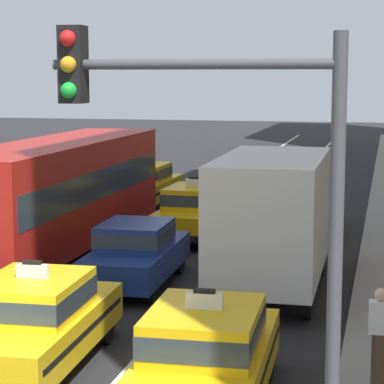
# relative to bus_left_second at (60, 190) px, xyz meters

# --- Properties ---
(lane_stripe_left_center) EXTENTS (0.14, 80.00, 0.01)m
(lane_stripe_left_center) POSITION_rel_bus_left_second_xyz_m (1.66, 8.14, -1.82)
(lane_stripe_left_center) COLOR silver
(lane_stripe_left_center) RESTS_ON ground
(lane_stripe_center_right) EXTENTS (0.14, 80.00, 0.01)m
(lane_stripe_center_right) POSITION_rel_bus_left_second_xyz_m (4.86, 8.14, -1.82)
(lane_stripe_center_right) COLOR silver
(lane_stripe_center_right) RESTS_ON ground
(bus_left_second) EXTENTS (2.54, 11.20, 3.22)m
(bus_left_second) POSITION_rel_bus_left_second_xyz_m (0.00, 0.00, 0.00)
(bus_left_second) COLOR black
(bus_left_second) RESTS_ON ground
(taxi_left_third) EXTENTS (1.83, 4.56, 1.96)m
(taxi_left_third) POSITION_rel_bus_left_second_xyz_m (0.00, 8.59, -0.94)
(taxi_left_third) COLOR black
(taxi_left_third) RESTS_ON ground
(taxi_center_nearest) EXTENTS (2.01, 4.63, 1.96)m
(taxi_center_nearest) POSITION_rel_bus_left_second_xyz_m (3.32, -9.06, -0.94)
(taxi_center_nearest) COLOR black
(taxi_center_nearest) RESTS_ON ground
(sedan_center_second) EXTENTS (1.90, 4.35, 1.58)m
(sedan_center_second) POSITION_rel_bus_left_second_xyz_m (3.29, -3.22, -0.97)
(sedan_center_second) COLOR black
(sedan_center_second) RESTS_ON ground
(taxi_center_third) EXTENTS (1.90, 4.59, 1.96)m
(taxi_center_third) POSITION_rel_bus_left_second_xyz_m (3.34, 2.82, -0.94)
(taxi_center_third) COLOR black
(taxi_center_third) RESTS_ON ground
(sedan_center_fourth) EXTENTS (1.84, 4.33, 1.58)m
(sedan_center_fourth) POSITION_rel_bus_left_second_xyz_m (3.35, 8.16, -0.97)
(sedan_center_fourth) COLOR black
(sedan_center_fourth) RESTS_ON ground
(taxi_center_fifth) EXTENTS (1.88, 4.58, 1.96)m
(taxi_center_fifth) POSITION_rel_bus_left_second_xyz_m (3.44, 13.16, -0.94)
(taxi_center_fifth) COLOR black
(taxi_center_fifth) RESTS_ON ground
(taxi_right_nearest) EXTENTS (1.98, 4.62, 1.96)m
(taxi_right_nearest) POSITION_rel_bus_left_second_xyz_m (6.58, -10.18, -0.94)
(taxi_right_nearest) COLOR black
(taxi_right_nearest) RESTS_ON ground
(box_truck_right_second) EXTENTS (2.36, 6.99, 3.27)m
(box_truck_right_second) POSITION_rel_bus_left_second_xyz_m (6.60, -2.62, -0.04)
(box_truck_right_second) COLOR black
(box_truck_right_second) RESTS_ON ground
(taxi_right_third) EXTENTS (1.97, 4.62, 1.96)m
(taxi_right_third) POSITION_rel_bus_left_second_xyz_m (6.37, 4.81, -0.94)
(taxi_right_third) COLOR black
(taxi_right_third) RESTS_ON ground
(pedestrian_far_corner) EXTENTS (0.36, 0.24, 1.62)m
(pedestrian_far_corner) POSITION_rel_bus_left_second_xyz_m (9.12, -8.87, -0.85)
(pedestrian_far_corner) COLOR #473828
(pedestrian_far_corner) RESTS_ON sidewalk_curb
(traffic_light_pole) EXTENTS (2.87, 0.33, 5.58)m
(traffic_light_pole) POSITION_rel_bus_left_second_xyz_m (7.75, -14.11, 2.00)
(traffic_light_pole) COLOR #47474C
(traffic_light_pole) RESTS_ON ground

